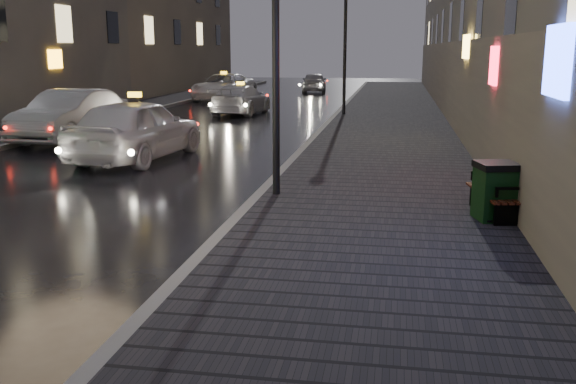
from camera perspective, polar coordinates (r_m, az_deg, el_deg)
name	(u,v)px	position (r m, az deg, el deg)	size (l,w,h in m)	color
ground	(17,317)	(7.95, -22.96, -10.20)	(120.00, 120.00, 0.00)	black
sidewalk	(391,119)	(27.27, 9.12, 6.44)	(4.60, 58.00, 0.15)	black
curb	(333,118)	(27.40, 4.06, 6.60)	(0.20, 58.00, 0.15)	slate
sidewalk_far	(107,114)	(30.14, -15.76, 6.71)	(2.40, 58.00, 0.15)	black
curb_far	(135,114)	(29.61, -13.47, 6.74)	(0.20, 58.00, 0.15)	slate
building_far_c	(150,12)	(48.51, -12.17, 15.40)	(6.00, 22.00, 11.00)	#6B6051
lamp_near	(276,19)	(12.35, -1.10, 15.14)	(0.36, 0.36, 5.28)	black
lamp_far	(345,35)	(28.22, 5.11, 13.70)	(0.36, 0.36, 5.28)	black
bench	(499,191)	(11.53, 18.26, 0.06)	(0.84, 1.70, 0.83)	black
trash_bin	(495,191)	(11.21, 17.94, 0.13)	(0.77, 0.77, 0.97)	black
taxi_near	(136,129)	(17.76, -13.32, 5.49)	(1.99, 4.94, 1.68)	white
car_left_mid	(70,115)	(22.21, -18.79, 6.48)	(1.73, 4.98, 1.64)	#A2A2AA
taxi_mid	(241,99)	(29.67, -4.23, 8.20)	(1.87, 4.60, 1.33)	silver
taxi_far	(224,87)	(37.91, -5.70, 9.28)	(2.51, 5.45, 1.52)	white
car_far	(314,82)	(44.40, 2.35, 9.72)	(1.61, 4.01, 1.37)	#929198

